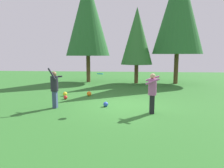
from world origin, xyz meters
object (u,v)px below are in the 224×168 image
at_px(ball_orange, 89,94).
at_px(tree_center, 137,36).
at_px(person_thrower, 54,86).
at_px(ball_yellow, 65,94).
at_px(ball_red, 66,97).
at_px(person_catcher, 152,90).
at_px(ball_blue, 106,104).
at_px(frisbee, 100,74).
at_px(tree_right, 179,9).
at_px(tree_left, 87,16).

bearing_deg(ball_orange, tree_center, 63.25).
bearing_deg(person_thrower, ball_yellow, 105.79).
bearing_deg(ball_red, ball_yellow, 109.37).
bearing_deg(tree_center, person_catcher, -87.45).
xyz_separation_m(ball_blue, tree_center, (1.64, 8.24, 3.84)).
xyz_separation_m(ball_yellow, tree_center, (4.35, 5.94, 3.83)).
relative_size(ball_blue, ball_orange, 0.83).
height_order(person_thrower, tree_center, tree_center).
xyz_separation_m(ball_blue, ball_yellow, (-2.71, 2.30, 0.01)).
bearing_deg(ball_blue, person_thrower, -169.18).
bearing_deg(ball_orange, ball_red, -136.96).
xyz_separation_m(person_thrower, ball_yellow, (-0.42, 2.74, -0.88)).
distance_m(person_catcher, frisbee, 2.30).
xyz_separation_m(person_thrower, ball_blue, (2.29, 0.44, -0.89)).
xyz_separation_m(person_thrower, tree_center, (3.93, 8.67, 2.95)).
distance_m(person_thrower, tree_right, 12.51).
distance_m(person_thrower, ball_yellow, 2.91).
relative_size(person_catcher, ball_orange, 6.04).
relative_size(frisbee, ball_orange, 1.09).
xyz_separation_m(person_catcher, ball_orange, (-3.34, 3.36, -0.85)).
distance_m(tree_left, tree_center, 4.66).
xyz_separation_m(person_thrower, ball_orange, (1.00, 2.87, -0.86)).
height_order(ball_red, tree_left, tree_left).
bearing_deg(frisbee, tree_right, 60.54).
height_order(person_catcher, ball_blue, person_catcher).
bearing_deg(tree_center, tree_right, 2.36).
height_order(person_thrower, ball_yellow, person_thrower).
xyz_separation_m(frisbee, ball_yellow, (-2.56, 3.00, -1.49)).
bearing_deg(tree_right, person_catcher, -107.44).
height_order(person_catcher, ball_red, person_catcher).
bearing_deg(person_catcher, person_thrower, -0.47).
height_order(frisbee, ball_yellow, frisbee).
bearing_deg(ball_yellow, tree_center, 53.76).
relative_size(ball_red, ball_yellow, 0.86).
distance_m(tree_right, tree_center, 3.97).
bearing_deg(tree_left, person_thrower, -87.88).
relative_size(person_thrower, frisbee, 6.16).
distance_m(frisbee, ball_orange, 3.64).
height_order(ball_red, ball_orange, ball_orange).
relative_size(ball_blue, ball_red, 1.07).
bearing_deg(ball_red, person_catcher, -27.70).
xyz_separation_m(person_catcher, tree_center, (-0.41, 9.17, 2.96)).
bearing_deg(ball_yellow, ball_red, -70.63).
height_order(ball_yellow, ball_orange, ball_orange).
relative_size(ball_yellow, ball_orange, 0.90).
distance_m(person_thrower, tree_center, 9.97).
bearing_deg(tree_center, frisbee, -101.34).
relative_size(person_thrower, ball_red, 8.61).
height_order(person_catcher, tree_left, tree_left).
distance_m(person_catcher, ball_yellow, 5.82).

